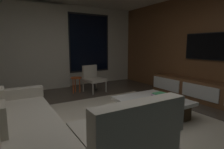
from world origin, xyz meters
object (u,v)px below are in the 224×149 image
Objects in this scene: coffee_table at (152,108)px; media_console at (207,92)px; book_stack_on_coffee_table at (160,96)px; mounted_tv at (207,46)px; accent_chair_near_window at (93,77)px; side_stool at (76,80)px; sectional_couch at (47,132)px.

coffee_table is 0.37× the size of media_console.
mounted_tv is at bearing 7.96° from book_stack_on_coffee_table.
side_stool is at bearing 171.23° from accent_chair_near_window.
sectional_couch is 8.62× the size of book_stack_on_coffee_table.
coffee_table is (1.98, 0.20, -0.10)m from sectional_couch.
media_console is (1.77, 0.01, 0.06)m from coffee_table.
accent_chair_near_window is (-0.25, 2.49, 0.02)m from book_stack_on_coffee_table.
book_stack_on_coffee_table is at bearing -17.73° from coffee_table.
mounted_tv reaches higher than media_console.
side_stool is 3.45m from media_console.
mounted_tv is at bearing -47.38° from accent_chair_near_window.
mounted_tv reaches higher than sectional_couch.
mounted_tv is at bearing 47.62° from media_console.
sectional_couch is 1.99m from coffee_table.
media_console is 2.71× the size of mounted_tv.
coffee_table is at bearing -87.58° from accent_chair_near_window.
book_stack_on_coffee_table is 0.37× the size of accent_chair_near_window.
accent_chair_near_window is at bearing 95.83° from book_stack_on_coffee_table.
accent_chair_near_window is at bearing 92.42° from coffee_table.
mounted_tv is at bearing -42.17° from side_stool.
mounted_tv is at bearing 5.83° from sectional_couch.
book_stack_on_coffee_table reaches higher than coffee_table.
sectional_couch is at bearing -116.94° from side_stool.
book_stack_on_coffee_table is (0.15, -0.05, 0.23)m from coffee_table.
side_stool is at bearing 106.30° from book_stack_on_coffee_table.
media_console is at bearing -46.63° from side_stool.
book_stack_on_coffee_table is 0.25× the size of mounted_tv.
mounted_tv is (2.06, -2.23, 0.92)m from accent_chair_near_window.
coffee_table is 1.49× the size of accent_chair_near_window.
book_stack_on_coffee_table is at bearing -73.70° from side_stool.
sectional_couch is 3.21× the size of accent_chair_near_window.
accent_chair_near_window is 1.70× the size of side_stool.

